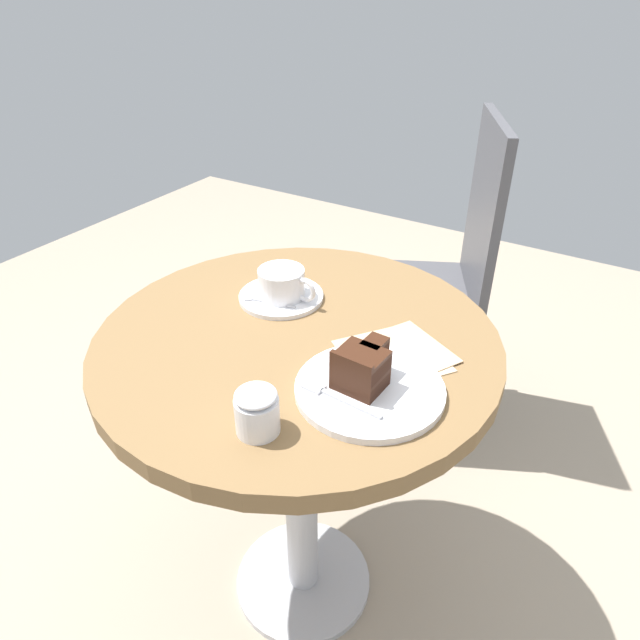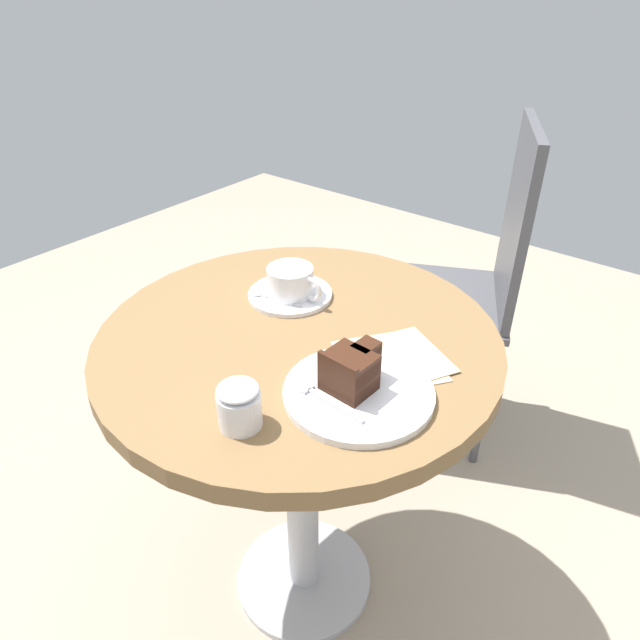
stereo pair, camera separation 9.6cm
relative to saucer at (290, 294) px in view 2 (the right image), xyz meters
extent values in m
cube|color=gray|center=(0.09, -0.09, -0.73)|extent=(4.40, 4.40, 0.01)
cylinder|color=brown|center=(0.09, -0.09, -0.02)|extent=(0.71, 0.71, 0.03)
cylinder|color=#B7B7BC|center=(0.09, -0.09, -0.37)|extent=(0.07, 0.07, 0.67)
cylinder|color=#B7B7BC|center=(0.09, -0.09, -0.72)|extent=(0.32, 0.32, 0.02)
cylinder|color=white|center=(0.00, 0.00, 0.00)|extent=(0.16, 0.16, 0.01)
cylinder|color=white|center=(0.00, 0.00, 0.03)|extent=(0.09, 0.09, 0.06)
cylinder|color=beige|center=(0.00, 0.00, 0.06)|extent=(0.08, 0.08, 0.00)
torus|color=white|center=(0.06, 0.00, 0.03)|extent=(0.05, 0.01, 0.05)
cube|color=#B7B7BC|center=(0.01, -0.04, 0.01)|extent=(0.09, 0.02, 0.00)
ellipsoid|color=#B7B7BC|center=(-0.05, -0.05, 0.01)|extent=(0.02, 0.02, 0.00)
cylinder|color=white|center=(0.27, -0.16, 0.00)|extent=(0.23, 0.23, 0.01)
cube|color=#381E14|center=(0.26, -0.17, 0.02)|extent=(0.07, 0.06, 0.02)
cube|color=#381E14|center=(0.26, -0.13, 0.02)|extent=(0.03, 0.04, 0.02)
cube|color=#381C0F|center=(0.26, -0.17, 0.03)|extent=(0.07, 0.06, 0.01)
cube|color=#381C0F|center=(0.26, -0.13, 0.03)|extent=(0.03, 0.04, 0.01)
cube|color=#381E14|center=(0.26, -0.17, 0.05)|extent=(0.07, 0.06, 0.02)
cube|color=#381E14|center=(0.26, -0.13, 0.05)|extent=(0.03, 0.04, 0.02)
cube|color=#381C0F|center=(0.26, -0.17, 0.06)|extent=(0.07, 0.06, 0.01)
cube|color=#381C0F|center=(0.26, -0.13, 0.06)|extent=(0.03, 0.04, 0.01)
cube|color=#381C0F|center=(0.26, -0.19, 0.04)|extent=(0.07, 0.01, 0.07)
cube|color=#B7B7BC|center=(0.27, -0.21, 0.01)|extent=(0.10, 0.01, 0.00)
cube|color=#B7B7BC|center=(0.20, -0.21, 0.01)|extent=(0.03, 0.02, 0.00)
cube|color=tan|center=(0.26, -0.06, 0.00)|extent=(0.21, 0.21, 0.00)
cube|color=tan|center=(0.27, -0.04, 0.00)|extent=(0.19, 0.19, 0.00)
cylinder|color=#4C4C51|center=(-0.19, 0.67, -0.50)|extent=(0.02, 0.02, 0.44)
cylinder|color=#4C4C51|center=(-0.05, 0.38, -0.50)|extent=(0.02, 0.02, 0.44)
cylinder|color=#4C4C51|center=(0.10, 0.82, -0.50)|extent=(0.02, 0.02, 0.44)
cylinder|color=#4C4C51|center=(0.24, 0.53, -0.50)|extent=(0.02, 0.02, 0.44)
cube|color=#4C4C51|center=(0.03, 0.60, -0.28)|extent=(0.51, 0.51, 0.02)
cube|color=#4C4C51|center=(0.18, 0.68, -0.02)|extent=(0.18, 0.33, 0.49)
cylinder|color=white|center=(0.18, -0.31, 0.02)|extent=(0.06, 0.06, 0.05)
ellipsoid|color=white|center=(0.18, -0.31, 0.06)|extent=(0.06, 0.06, 0.02)
camera|label=1|loc=(0.56, -0.77, 0.55)|focal=32.00mm
camera|label=2|loc=(0.64, -0.71, 0.55)|focal=32.00mm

